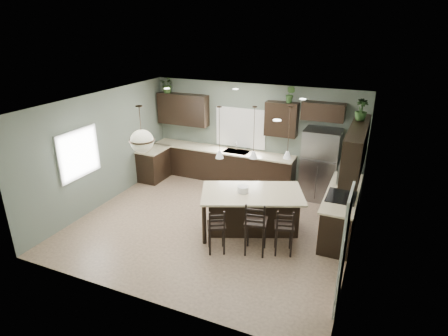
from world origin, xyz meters
TOP-DOWN VIEW (x-y plane):
  - ground at (0.00, 0.00)m, footprint 6.00×6.00m
  - pantry_door at (2.98, -1.55)m, footprint 0.04×0.82m
  - window_back at (-0.40, 2.73)m, footprint 1.35×0.02m
  - window_left at (-2.98, -0.80)m, footprint 0.02×1.10m
  - left_return_cabs at (-2.70, 1.70)m, footprint 0.60×0.90m
  - left_return_countertop at (-2.68, 1.70)m, footprint 0.66×0.96m
  - back_lower_cabs at (-0.85, 2.45)m, footprint 4.20×0.60m
  - back_countertop at (-0.85, 2.43)m, footprint 4.20×0.66m
  - sink_inset at (-0.40, 2.43)m, footprint 0.70×0.45m
  - faucet at (-0.40, 2.40)m, footprint 0.02×0.02m
  - back_upper_left at (-2.15, 2.58)m, footprint 1.55×0.34m
  - back_upper_right at (0.80, 2.58)m, footprint 0.85×0.34m
  - fridge_header at (1.85, 2.58)m, footprint 1.05×0.34m
  - right_lower_cabs at (2.70, 0.87)m, footprint 0.60×2.35m
  - right_countertop at (2.68, 0.87)m, footprint 0.66×2.35m
  - cooktop at (2.68, 0.60)m, footprint 0.58×0.75m
  - wall_oven_front at (2.40, 0.60)m, footprint 0.01×0.72m
  - right_upper_cabs at (2.83, 0.87)m, footprint 0.34×2.35m
  - microwave at (2.78, 0.60)m, footprint 0.40×0.75m
  - refrigerator at (1.94, 2.35)m, footprint 0.90×0.74m
  - kitchen_island at (0.90, 0.09)m, footprint 2.46×1.96m
  - serving_dish at (0.71, 0.01)m, footprint 0.24×0.24m
  - bar_stool_left at (0.53, -0.97)m, footprint 0.49×0.49m
  - bar_stool_center at (1.25, -0.69)m, footprint 0.51×0.51m
  - bar_stool_right at (1.77, -0.49)m, footprint 0.47×0.47m
  - pendant_left at (0.25, -0.18)m, footprint 0.17×0.17m
  - pendant_center at (0.90, 0.09)m, footprint 0.17×0.17m
  - pendant_right at (1.54, 0.36)m, footprint 0.17×0.17m
  - chandelier at (-1.24, -0.76)m, footprint 0.53×0.53m
  - plant_back_left at (-2.61, 2.55)m, footprint 0.44×0.39m
  - plant_back_right at (1.00, 2.55)m, footprint 0.30×0.27m
  - plant_right_wall at (2.80, 1.38)m, footprint 0.33×0.33m
  - room_shell at (0.00, 0.00)m, footprint 6.00×6.00m

SIDE VIEW (x-z plane):
  - ground at x=0.00m, z-range 0.00..0.00m
  - left_return_cabs at x=-2.70m, z-range 0.00..0.90m
  - back_lower_cabs at x=-0.85m, z-range 0.00..0.90m
  - right_lower_cabs at x=2.70m, z-range 0.00..0.90m
  - wall_oven_front at x=2.40m, z-range 0.15..0.75m
  - kitchen_island at x=0.90m, z-range 0.00..0.92m
  - bar_stool_left at x=0.53m, z-range 0.00..0.98m
  - bar_stool_right at x=1.77m, z-range 0.00..1.01m
  - bar_stool_center at x=1.25m, z-range 0.00..1.15m
  - left_return_countertop at x=-2.68m, z-range 0.90..0.94m
  - back_countertop at x=-0.85m, z-range 0.90..0.94m
  - right_countertop at x=2.68m, z-range 0.90..0.94m
  - refrigerator at x=1.94m, z-range 0.00..1.85m
  - sink_inset at x=-0.40m, z-range 0.93..0.94m
  - cooktop at x=2.68m, z-range 0.93..0.95m
  - serving_dish at x=0.71m, z-range 0.92..1.06m
  - pantry_door at x=2.98m, z-range 0.00..2.04m
  - faucet at x=-0.40m, z-range 0.94..1.22m
  - window_back at x=-0.40m, z-range 1.05..2.05m
  - window_left at x=-2.98m, z-range 1.05..2.05m
  - microwave at x=2.78m, z-range 1.35..1.75m
  - room_shell at x=0.00m, z-range -1.30..4.70m
  - back_upper_left at x=-2.15m, z-range 1.50..2.40m
  - back_upper_right at x=0.80m, z-range 1.50..2.40m
  - right_upper_cabs at x=2.83m, z-range 1.50..2.40m
  - fridge_header at x=1.85m, z-range 2.02..2.48m
  - pendant_left at x=0.25m, z-range 1.70..2.80m
  - pendant_center at x=0.90m, z-range 1.70..2.80m
  - pendant_right at x=1.54m, z-range 1.70..2.80m
  - chandelier at x=-1.24m, z-range 1.81..2.80m
  - plant_back_right at x=1.00m, z-range 2.40..2.84m
  - plant_right_wall at x=2.80m, z-range 2.40..2.85m
  - plant_back_left at x=-2.61m, z-range 2.40..2.87m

